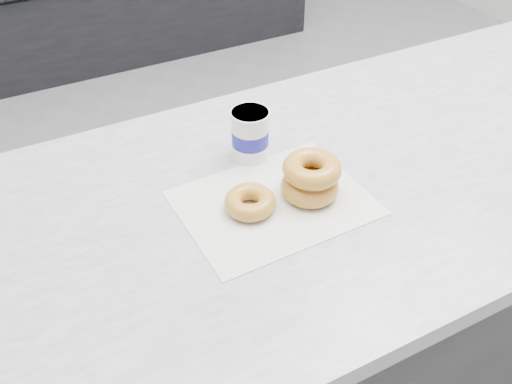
% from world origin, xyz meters
% --- Properties ---
extents(ground, '(5.00, 5.00, 0.00)m').
position_xyz_m(ground, '(0.00, 0.00, 0.00)').
color(ground, gray).
rests_on(ground, ground).
extents(counter, '(3.06, 0.76, 0.90)m').
position_xyz_m(counter, '(0.00, -0.60, 0.45)').
color(counter, '#333335').
rests_on(counter, ground).
extents(wax_paper, '(0.35, 0.27, 0.00)m').
position_xyz_m(wax_paper, '(-0.37, -0.62, 0.90)').
color(wax_paper, silver).
rests_on(wax_paper, counter).
extents(donut_single, '(0.12, 0.12, 0.03)m').
position_xyz_m(donut_single, '(-0.42, -0.62, 0.92)').
color(donut_single, gold).
rests_on(donut_single, wax_paper).
extents(donut_stack, '(0.15, 0.15, 0.08)m').
position_xyz_m(donut_stack, '(-0.30, -0.63, 0.94)').
color(donut_stack, gold).
rests_on(donut_stack, wax_paper).
extents(coffee_cup, '(0.09, 0.09, 0.11)m').
position_xyz_m(coffee_cup, '(-0.34, -0.47, 0.95)').
color(coffee_cup, white).
rests_on(coffee_cup, counter).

